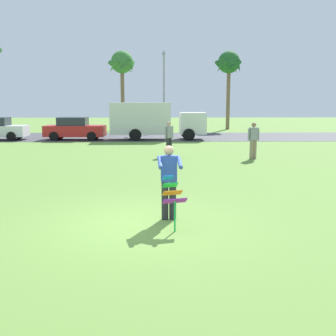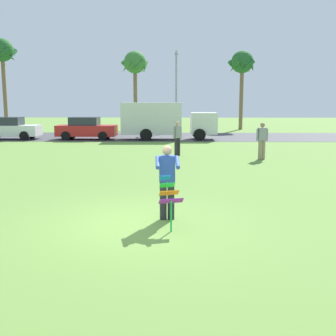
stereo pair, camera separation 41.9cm
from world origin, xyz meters
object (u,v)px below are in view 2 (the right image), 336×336
object	(u,v)px
parked_truck_white_box	(163,120)
palm_tree_left_near	(2,54)
parked_car_white	(9,129)
streetlight_pole	(176,86)
palm_tree_centre_far	(242,65)
palm_tree_right_near	(135,65)
kite_held	(169,195)
person_kite_flyer	(167,179)
person_walker_far	(262,140)
parked_car_red	(86,129)
person_walker_near	(177,137)

from	to	relation	value
parked_truck_white_box	palm_tree_left_near	bearing A→B (deg)	147.99
parked_car_white	streetlight_pole	world-z (taller)	streetlight_pole
streetlight_pole	parked_car_white	bearing A→B (deg)	-148.96
palm_tree_left_near	palm_tree_centre_far	bearing A→B (deg)	3.38
palm_tree_right_near	kite_held	bearing A→B (deg)	-83.04
kite_held	parked_truck_white_box	size ratio (longest dim) A/B	0.17
person_kite_flyer	palm_tree_left_near	world-z (taller)	palm_tree_left_near
parked_car_white	palm_tree_centre_far	xyz separation A→B (m)	(18.23, 10.83, 5.33)
palm_tree_left_near	person_walker_far	world-z (taller)	palm_tree_left_near
parked_car_red	person_walker_near	bearing A→B (deg)	-53.39
palm_tree_right_near	parked_car_white	bearing A→B (deg)	-127.36
parked_car_red	palm_tree_right_near	bearing A→B (deg)	76.70
person_kite_flyer	parked_car_white	bearing A→B (deg)	120.53
parked_car_white	streetlight_pole	bearing A→B (deg)	31.04
palm_tree_centre_far	streetlight_pole	xyz separation A→B (m)	(-6.26, -3.63, -2.11)
palm_tree_right_near	palm_tree_centre_far	distance (m)	10.18
parked_car_red	palm_tree_centre_far	bearing A→B (deg)	40.53
palm_tree_left_near	streetlight_pole	world-z (taller)	palm_tree_left_near
palm_tree_left_near	palm_tree_centre_far	world-z (taller)	palm_tree_left_near
parked_truck_white_box	person_walker_near	size ratio (longest dim) A/B	3.90
parked_car_red	palm_tree_centre_far	distance (m)	17.50
person_kite_flyer	palm_tree_centre_far	size ratio (longest dim) A/B	0.23
palm_tree_right_near	palm_tree_left_near	bearing A→B (deg)	-175.12
person_kite_flyer	kite_held	xyz separation A→B (m)	(0.06, -0.74, -0.19)
person_kite_flyer	person_walker_near	xyz separation A→B (m)	(0.25, 11.28, -0.02)
kite_held	person_kite_flyer	bearing A→B (deg)	94.63
parked_car_white	palm_tree_right_near	world-z (taller)	palm_tree_right_near
streetlight_pole	person_walker_near	size ratio (longest dim) A/B	4.05
parked_car_red	person_walker_far	xyz separation A→B (m)	(10.49, -9.95, 0.16)
kite_held	parked_truck_white_box	world-z (taller)	parked_truck_white_box
streetlight_pole	palm_tree_centre_far	bearing A→B (deg)	30.11
parked_truck_white_box	palm_tree_centre_far	bearing A→B (deg)	56.55
palm_tree_centre_far	parked_car_white	bearing A→B (deg)	-149.28
person_kite_flyer	person_walker_near	bearing A→B (deg)	88.73
palm_tree_right_near	person_walker_near	xyz separation A→B (m)	(4.01, -19.31, -5.14)
palm_tree_centre_far	streetlight_pole	size ratio (longest dim) A/B	1.06
parked_car_white	person_walker_near	distance (m)	14.91
palm_tree_right_near	person_walker_far	distance (m)	22.60
palm_tree_left_near	streetlight_pole	bearing A→B (deg)	-8.14
parked_car_white	person_walker_near	bearing A→B (deg)	-35.97
palm_tree_centre_far	streetlight_pole	bearing A→B (deg)	-149.89
parked_car_white	palm_tree_left_near	world-z (taller)	palm_tree_left_near
parked_truck_white_box	person_kite_flyer	bearing A→B (deg)	-87.87
kite_held	palm_tree_right_near	world-z (taller)	palm_tree_right_near
palm_tree_left_near	palm_tree_centre_far	distance (m)	22.43
parked_truck_white_box	person_walker_far	xyz separation A→B (m)	(4.98, -9.95, -0.48)
palm_tree_centre_far	person_kite_flyer	bearing A→B (deg)	-101.73
parked_truck_white_box	parked_car_red	bearing A→B (deg)	180.00
palm_tree_right_near	person_walker_near	size ratio (longest dim) A/B	4.28
palm_tree_right_near	person_walker_far	xyz separation A→B (m)	(7.99, -20.50, -5.14)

